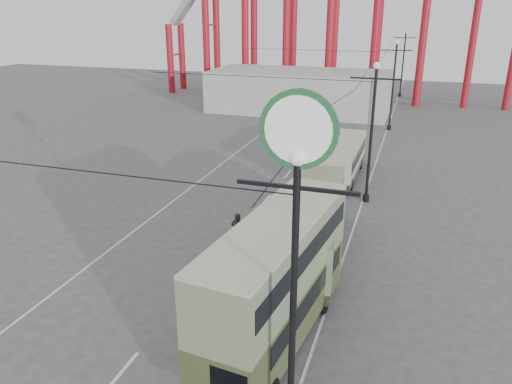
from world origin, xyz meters
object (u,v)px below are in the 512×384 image
(single_decker_green, at_px, (314,223))
(pedestrian, at_px, (238,230))
(single_decker_cream, at_px, (344,158))
(lamp_post_near, at_px, (296,204))
(double_decker_bus, at_px, (277,277))

(single_decker_green, bearing_deg, pedestrian, 178.60)
(single_decker_green, distance_m, single_decker_cream, 13.47)
(lamp_post_near, xyz_separation_m, single_decker_green, (-1.87, 12.23, -6.02))
(single_decker_cream, distance_m, pedestrian, 14.33)
(lamp_post_near, xyz_separation_m, single_decker_cream, (-2.30, 25.69, -6.28))
(single_decker_green, relative_size, single_decker_cream, 1.30)
(single_decker_cream, bearing_deg, lamp_post_near, -84.78)
(single_decker_green, height_order, single_decker_cream, single_decker_green)
(pedestrian, bearing_deg, lamp_post_near, 106.71)
(lamp_post_near, relative_size, single_decker_green, 0.92)
(double_decker_bus, bearing_deg, pedestrian, 126.96)
(single_decker_green, bearing_deg, lamp_post_near, -87.60)
(lamp_post_near, relative_size, pedestrian, 5.39)
(single_decker_green, xyz_separation_m, single_decker_cream, (-0.43, 13.46, -0.26))
(double_decker_bus, distance_m, pedestrian, 8.83)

